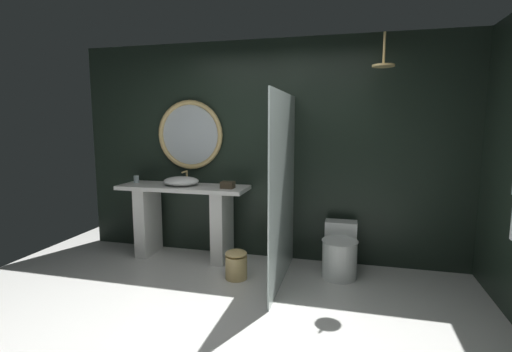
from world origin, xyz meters
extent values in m
plane|color=silver|center=(0.00, 0.00, 0.00)|extent=(5.76, 5.76, 0.00)
cube|color=black|center=(0.00, 1.90, 1.30)|extent=(4.80, 0.10, 2.60)
cube|color=silver|center=(-0.98, 1.58, 0.87)|extent=(1.57, 0.50, 0.05)
cube|color=silver|center=(-1.47, 1.58, 0.42)|extent=(0.15, 0.43, 0.84)
cube|color=silver|center=(-0.49, 1.58, 0.42)|extent=(0.15, 0.43, 0.84)
ellipsoid|color=white|center=(-1.00, 1.58, 0.95)|extent=(0.43, 0.36, 0.11)
cylinder|color=tan|center=(-1.00, 1.74, 0.97)|extent=(0.02, 0.02, 0.16)
cylinder|color=tan|center=(-1.00, 1.67, 1.04)|extent=(0.02, 0.13, 0.02)
cylinder|color=silver|center=(-1.64, 1.63, 0.94)|extent=(0.06, 0.06, 0.09)
cube|color=#3D3323|center=(-0.40, 1.54, 0.93)|extent=(0.15, 0.12, 0.08)
torus|color=tan|center=(-0.98, 1.81, 1.49)|extent=(0.85, 0.06, 0.85)
cylinder|color=#B2BCC1|center=(-0.98, 1.82, 1.49)|extent=(0.76, 0.01, 0.76)
cube|color=silver|center=(0.31, 1.17, 0.97)|extent=(0.02, 1.35, 1.94)
cylinder|color=tan|center=(1.24, 1.40, 2.35)|extent=(0.02, 0.02, 0.30)
cylinder|color=tan|center=(1.24, 1.40, 2.19)|extent=(0.21, 0.21, 0.02)
cylinder|color=white|center=(0.89, 1.41, 0.20)|extent=(0.37, 0.37, 0.40)
ellipsoid|color=white|center=(0.89, 1.41, 0.41)|extent=(0.38, 0.42, 0.02)
cube|color=white|center=(0.89, 1.69, 0.37)|extent=(0.35, 0.20, 0.35)
cylinder|color=tan|center=(-0.17, 1.11, 0.12)|extent=(0.23, 0.23, 0.25)
ellipsoid|color=tan|center=(-0.17, 1.11, 0.28)|extent=(0.23, 0.23, 0.07)
camera|label=1|loc=(0.98, -2.51, 1.64)|focal=26.31mm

